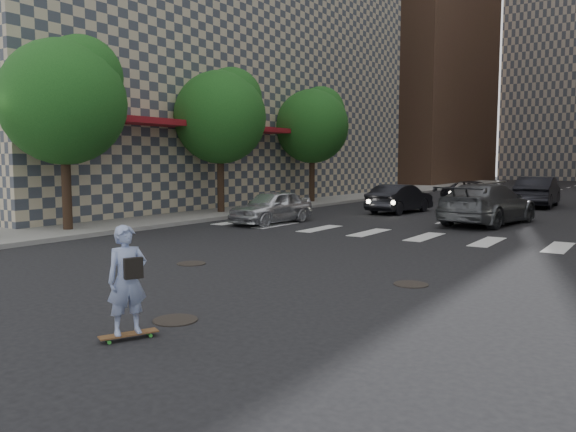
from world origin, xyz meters
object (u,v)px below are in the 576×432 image
silver_sedan (272,207)px  traffic_car_c (472,192)px  tree_c (314,123)px  traffic_car_e (538,192)px  tree_b (223,113)px  tree_a (67,97)px  traffic_car_b (487,204)px  skateboarder (127,280)px  traffic_car_a (400,199)px

silver_sedan → traffic_car_c: silver_sedan is taller
tree_c → traffic_car_e: 12.80m
tree_b → traffic_car_e: 17.48m
tree_a → traffic_car_b: tree_a is taller
traffic_car_b → skateboarder: bearing=96.6°
tree_a → traffic_car_e: size_ratio=1.33×
traffic_car_e → silver_sedan: bearing=61.5°
traffic_car_a → skateboarder: bearing=109.0°
tree_a → tree_c: size_ratio=1.00×
tree_a → traffic_car_b: 16.02m
tree_a → traffic_car_b: (11.14, 10.86, -3.84)m
tree_a → tree_c: 16.00m
silver_sedan → traffic_car_b: size_ratio=0.71×
tree_a → silver_sedan: (3.95, 6.30, -3.98)m
skateboarder → traffic_car_c: (-3.47, 28.88, -0.20)m
silver_sedan → traffic_car_e: size_ratio=0.79×
tree_b → traffic_car_e: bearing=49.0°
traffic_car_a → traffic_car_c: bearing=-89.5°
tree_c → traffic_car_b: 12.85m
tree_b → skateboarder: bearing=-53.7°
traffic_car_a → traffic_car_c: (0.94, 8.72, -0.04)m
traffic_car_a → tree_b: bearing=47.4°
traffic_car_c → traffic_car_a: bearing=90.8°
traffic_car_e → tree_c: bearing=21.4°
tree_b → tree_c: (0.00, 8.00, 0.00)m
tree_b → skateboarder: 18.60m
tree_c → silver_sedan: size_ratio=1.69×
tree_b → traffic_car_c: size_ratio=1.43×
traffic_car_a → traffic_car_c: size_ratio=0.90×
tree_a → traffic_car_b: bearing=44.3°
traffic_car_c → traffic_car_e: 4.12m
silver_sedan → tree_b: bearing=160.2°
tree_b → traffic_car_a: size_ratio=1.59×
tree_b → skateboarder: (10.79, -14.66, -3.80)m
tree_b → traffic_car_e: (11.20, 12.86, -3.83)m
tree_b → tree_c: 8.00m
tree_b → traffic_car_a: bearing=40.7°
tree_c → silver_sedan: 11.21m
skateboarder → traffic_car_e: 27.53m
tree_c → traffic_car_a: (6.37, -2.51, -3.96)m
tree_c → traffic_car_a: size_ratio=1.59×
tree_a → skateboarder: tree_a is taller
tree_b → traffic_car_b: bearing=14.4°
tree_b → traffic_car_c: bearing=62.8°
traffic_car_e → traffic_car_c: bearing=-21.3°
traffic_car_c → silver_sedan: bearing=85.0°
tree_a → skateboarder: 13.24m
tree_b → traffic_car_b: size_ratio=1.19×
tree_a → traffic_car_b: size_ratio=1.19×
tree_a → tree_c: (0.00, 16.00, 0.00)m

